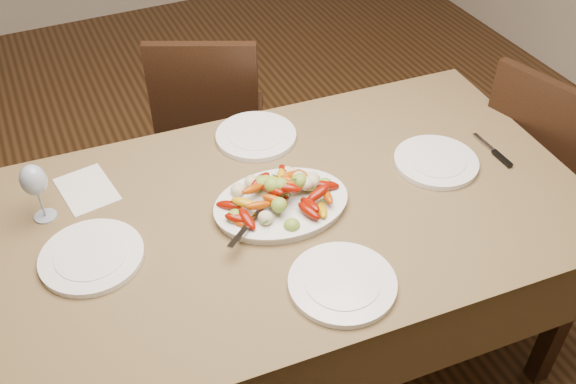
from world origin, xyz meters
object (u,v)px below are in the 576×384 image
(plate_left, at_px, (92,257))
(plate_right, at_px, (436,162))
(serving_platter, at_px, (281,206))
(dining_table, at_px, (288,289))
(wine_glass, at_px, (37,191))
(plate_far, at_px, (256,136))
(chair_far, at_px, (213,121))
(plate_near, at_px, (342,283))
(chair_right, at_px, (549,170))

(plate_left, relative_size, plate_right, 1.05)
(serving_platter, bearing_deg, plate_left, 176.84)
(dining_table, xyz_separation_m, wine_glass, (-0.68, 0.26, 0.48))
(serving_platter, height_order, plate_left, serving_platter)
(plate_right, xyz_separation_m, wine_glass, (-1.20, 0.28, 0.09))
(plate_far, bearing_deg, chair_far, 88.19)
(wine_glass, bearing_deg, chair_far, 41.42)
(dining_table, xyz_separation_m, serving_platter, (-0.02, 0.00, 0.39))
(serving_platter, bearing_deg, wine_glass, 158.25)
(plate_far, bearing_deg, plate_near, -93.72)
(dining_table, distance_m, serving_platter, 0.39)
(chair_far, height_order, wine_glass, wine_glass)
(chair_right, distance_m, wine_glass, 1.89)
(wine_glass, bearing_deg, plate_right, -12.97)
(wine_glass, bearing_deg, dining_table, -21.43)
(dining_table, bearing_deg, serving_platter, 169.33)
(chair_right, height_order, plate_right, chair_right)
(chair_right, bearing_deg, plate_right, 79.74)
(serving_platter, bearing_deg, plate_near, -86.31)
(chair_right, bearing_deg, plate_near, 92.99)
(chair_far, height_order, chair_right, same)
(plate_right, bearing_deg, chair_right, 5.31)
(chair_right, height_order, serving_platter, chair_right)
(dining_table, xyz_separation_m, plate_right, (0.53, -0.01, 0.39))
(serving_platter, relative_size, plate_far, 1.45)
(chair_right, relative_size, serving_platter, 2.36)
(serving_platter, xyz_separation_m, plate_near, (0.02, -0.35, -0.00))
(serving_platter, relative_size, plate_near, 1.38)
(serving_platter, height_order, wine_glass, wine_glass)
(dining_table, distance_m, plate_far, 0.54)
(chair_right, distance_m, plate_near, 1.25)
(chair_right, relative_size, plate_near, 3.26)
(dining_table, height_order, chair_right, chair_right)
(dining_table, distance_m, plate_right, 0.66)
(plate_right, bearing_deg, wine_glass, 167.03)
(plate_left, xyz_separation_m, plate_right, (1.11, -0.05, 0.00))
(serving_platter, xyz_separation_m, plate_far, (0.07, 0.36, -0.00))
(wine_glass, bearing_deg, plate_far, 8.01)
(dining_table, height_order, plate_near, plate_near)
(serving_platter, height_order, plate_far, serving_platter)
(dining_table, distance_m, plate_near, 0.52)
(chair_right, bearing_deg, plate_far, 58.34)
(dining_table, relative_size, chair_right, 1.94)
(plate_left, bearing_deg, chair_right, 0.37)
(chair_right, bearing_deg, wine_glass, 67.63)
(plate_right, bearing_deg, serving_platter, 178.32)
(chair_right, distance_m, plate_left, 1.77)
(dining_table, relative_size, plate_left, 6.38)
(chair_right, xyz_separation_m, serving_platter, (-1.18, -0.04, 0.30))
(serving_platter, bearing_deg, plate_right, -1.68)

